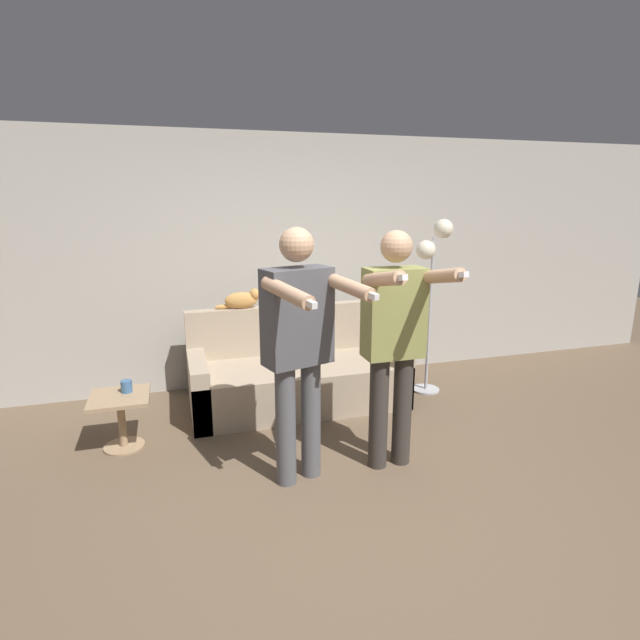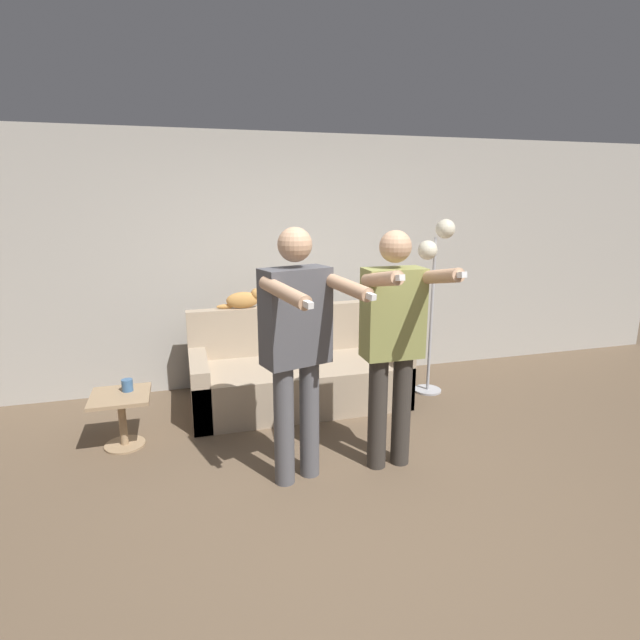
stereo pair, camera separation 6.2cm
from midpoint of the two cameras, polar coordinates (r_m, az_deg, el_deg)
name	(u,v)px [view 1 (the left image)]	position (r m, az deg, el deg)	size (l,w,h in m)	color
ground_plane	(360,514)	(3.41, 4.01, -21.26)	(16.00, 16.00, 0.00)	brown
wall_back	(274,262)	(5.30, -5.60, 6.59)	(10.00, 0.05, 2.60)	#B7B2A8
couch	(297,375)	(4.89, -3.06, -6.33)	(2.03, 0.90, 0.91)	tan
person_left	(299,340)	(3.33, -2.95, -2.27)	(0.64, 0.77, 1.78)	#56565B
person_right	(394,335)	(3.56, 8.01, -1.68)	(0.49, 0.67, 1.75)	#38332D
cat	(243,299)	(4.93, -9.15, 2.34)	(0.45, 0.12, 0.19)	tan
floor_lamp	(433,262)	(5.05, 12.46, 6.54)	(0.37, 0.28, 1.76)	#B2B2B7
side_table	(121,410)	(4.33, -22.21, -9.54)	(0.45, 0.45, 0.44)	#A38460
cup	(127,386)	(4.32, -21.63, -7.06)	(0.09, 0.09, 0.10)	#3D6693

